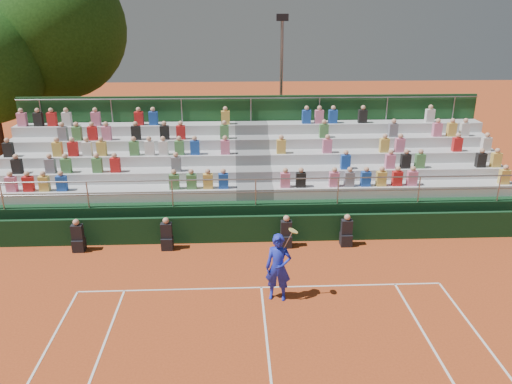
{
  "coord_description": "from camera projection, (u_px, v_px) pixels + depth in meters",
  "views": [
    {
      "loc": [
        -0.76,
        -13.13,
        7.96
      ],
      "look_at": [
        0.0,
        3.5,
        1.8
      ],
      "focal_mm": 35.0,
      "sensor_mm": 36.0,
      "label": 1
    }
  ],
  "objects": [
    {
      "name": "floodlight_mast",
      "position": [
        281.0,
        78.0,
        26.01
      ],
      "size": [
        0.6,
        0.25,
        7.69
      ],
      "color": "gray",
      "rests_on": "ground"
    },
    {
      "name": "courtside_wall",
      "position": [
        256.0,
        229.0,
        17.92
      ],
      "size": [
        20.0,
        0.15,
        1.0
      ],
      "primitive_type": "cube",
      "color": "black",
      "rests_on": "ground"
    },
    {
      "name": "tree_east",
      "position": [
        55.0,
        29.0,
        25.94
      ],
      "size": [
        7.28,
        7.28,
        10.6
      ],
      "color": "#382014",
      "rests_on": "ground"
    },
    {
      "name": "ground",
      "position": [
        261.0,
        288.0,
        15.1
      ],
      "size": [
        90.0,
        90.0,
        0.0
      ],
      "primitive_type": "plane",
      "color": "#B6481E",
      "rests_on": "ground"
    },
    {
      "name": "grandstand",
      "position": [
        252.0,
        184.0,
        20.75
      ],
      "size": [
        20.0,
        5.2,
        4.4
      ],
      "color": "black",
      "rests_on": "ground"
    },
    {
      "name": "tennis_player",
      "position": [
        278.0,
        267.0,
        14.2
      ],
      "size": [
        0.94,
        0.62,
        2.22
      ],
      "color": "#1A29C9",
      "rests_on": "ground"
    },
    {
      "name": "line_officials",
      "position": [
        220.0,
        235.0,
        17.45
      ],
      "size": [
        9.77,
        0.4,
        1.19
      ],
      "color": "black",
      "rests_on": "ground"
    }
  ]
}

